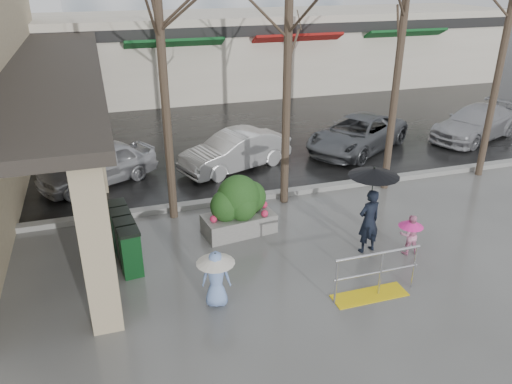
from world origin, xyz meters
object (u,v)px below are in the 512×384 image
child_pink (410,232)px  car_c (357,134)px  woman (371,202)px  car_b (235,151)px  planter (239,206)px  child_blue (216,273)px  tree_west (159,21)px  car_d (475,123)px  handrail (374,280)px  tree_mideast (403,22)px  news_boxes (124,237)px  tree_midwest (289,10)px  car_a (97,165)px

child_pink → car_c: (2.29, 6.90, 0.06)m
woman → car_b: size_ratio=0.57×
planter → car_c: size_ratio=0.42×
car_c → child_blue: bearing=-75.4°
tree_west → car_d: size_ratio=1.57×
handrail → car_d: (9.00, 7.98, 0.25)m
child_pink → car_c: bearing=-93.8°
tree_mideast → car_b: size_ratio=1.70×
car_d → news_boxes: bearing=-91.8°
woman → planter: bearing=-44.0°
planter → news_boxes: planter is taller
tree_midwest → car_d: bearing=19.1°
news_boxes → car_a: car_a is taller
tree_mideast → car_d: bearing=28.4°
planter → car_a: 5.46m
tree_midwest → woman: 5.13m
planter → car_b: (1.08, 4.26, -0.11)m
child_blue → news_boxes: child_blue is taller
tree_mideast → car_a: size_ratio=1.76×
planter → car_c: planter is taller
tree_west → news_boxes: (-1.39, -1.76, -4.53)m
car_a → handrail: bearing=7.4°
woman → child_blue: 4.04m
car_d → child_blue: bearing=-80.5°
tree_mideast → planter: size_ratio=3.45×
news_boxes → car_b: 6.09m
handrail → child_blue: (-3.14, 0.69, 0.36)m
handrail → woman: bearing=65.2°
tree_west → car_c: (7.29, 3.34, -4.45)m
tree_west → tree_midwest: tree_midwest is taller
child_pink → car_d: (7.36, 6.74, 0.06)m
tree_midwest → child_blue: (-2.98, -4.11, -4.50)m
news_boxes → tree_west: bearing=45.3°
tree_midwest → tree_west: bearing=-180.0°
car_c → handrail: bearing=-57.6°
child_blue → car_b: car_b is taller
car_b → tree_west: bearing=-61.8°
child_pink → child_blue: bearing=21.1°
tree_midwest → child_pink: 6.13m
car_c → child_pink: bearing=-50.2°
car_b → car_d: (9.82, 0.28, 0.00)m
handrail → planter: size_ratio=1.01×
tree_midwest → planter: tree_midwest is taller
tree_midwest → child_pink: size_ratio=7.04×
car_c → car_d: (5.07, -0.16, 0.00)m
child_blue → woman: bearing=-150.1°
news_boxes → car_b: (3.93, 4.65, 0.08)m
tree_west → car_b: bearing=48.8°
handrail → car_d: 12.03m
tree_midwest → car_d: size_ratio=1.61×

